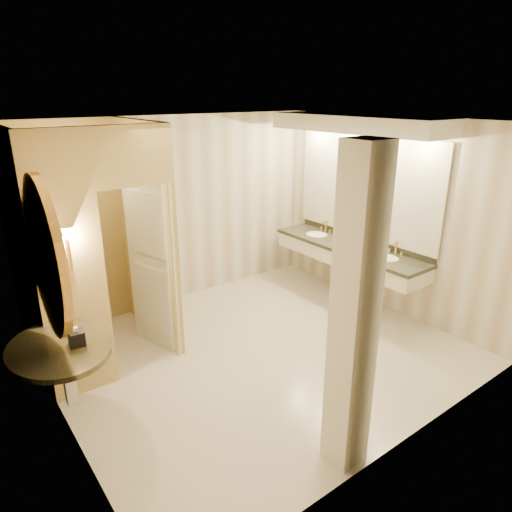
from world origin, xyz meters
The scene contains 16 objects.
floor centered at (0.00, 0.00, 0.00)m, with size 4.50×4.50×0.00m, color beige.
ceiling centered at (0.00, 0.00, 2.70)m, with size 4.50×4.50×0.00m, color silver.
wall_back centered at (0.00, 2.00, 1.35)m, with size 4.50×0.02×2.70m, color beige.
wall_front centered at (0.00, -2.00, 1.35)m, with size 4.50×0.02×2.70m, color beige.
wall_left centered at (-2.25, 0.00, 1.35)m, with size 0.02×4.00×2.70m, color beige.
wall_right centered at (2.25, 0.00, 1.35)m, with size 0.02×4.00×2.70m, color beige.
toilet_closet centered at (-1.12, 0.97, 1.39)m, with size 1.50×1.55×2.70m.
wall_sconce centered at (-1.93, 0.43, 1.73)m, with size 0.14×0.14×0.42m.
vanity centered at (1.98, 0.40, 1.63)m, with size 0.75×2.68×2.09m.
console_shelf centered at (-2.21, 0.00, 1.35)m, with size 1.09×1.09×1.99m.
pillar centered at (-0.45, -1.80, 1.35)m, with size 0.28×0.28×2.70m, color silver.
tissue_box centered at (-2.09, -0.08, 0.94)m, with size 0.13×0.13×0.13m, color black.
toilet centered at (-1.90, 1.75, 0.39)m, with size 0.44×0.77×0.78m, color white.
soap_bottle_a centered at (1.94, 0.62, 0.94)m, with size 0.05×0.06×0.12m, color beige.
soap_bottle_b centered at (1.97, 0.57, 0.94)m, with size 0.10×0.10×0.13m, color silver.
soap_bottle_c centered at (1.91, 0.60, 0.97)m, with size 0.07×0.07×0.19m, color #C6B28C.
Camera 1 is at (-2.94, -3.86, 2.99)m, focal length 32.00 mm.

